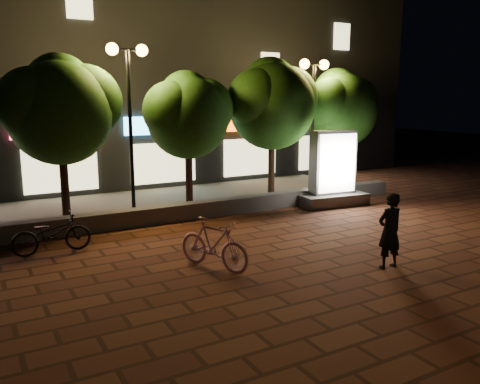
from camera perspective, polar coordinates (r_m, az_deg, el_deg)
ground at (r=11.83m, az=2.54°, el=-7.19°), size 80.00×80.00×0.00m
retaining_wall at (r=15.17m, az=-5.51°, el=-2.15°), size 16.00×0.45×0.50m
sidewalk at (r=17.48m, az=-8.86°, el=-1.18°), size 16.00×5.00×0.08m
building_block at (r=23.32m, az=-15.11°, el=13.85°), size 28.00×8.12×11.30m
tree_left at (r=15.18m, az=-20.20°, el=9.41°), size 3.60×3.00×4.89m
tree_mid at (r=16.34m, az=-6.05°, el=9.28°), size 3.24×2.70×4.50m
tree_right at (r=17.92m, az=3.82°, el=10.58°), size 3.72×3.10×5.07m
tree_far_right at (r=19.86m, az=11.66°, el=9.86°), size 3.48×2.90×4.76m
street_lamp_left at (r=15.38m, az=-12.88°, el=11.99°), size 1.26×0.36×5.18m
street_lamp_right at (r=18.67m, az=8.60°, el=11.51°), size 1.26×0.36×4.98m
ad_kiosk at (r=17.18m, az=10.74°, el=1.95°), size 2.50×1.45×2.58m
scooter_pink at (r=10.66m, az=-3.11°, el=-6.09°), size 1.23×1.92×1.12m
rider at (r=11.10m, az=17.07°, el=-4.35°), size 0.64×0.44×1.69m
scooter_parked at (r=12.55m, az=-21.16°, el=-4.59°), size 1.83×0.65×0.96m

